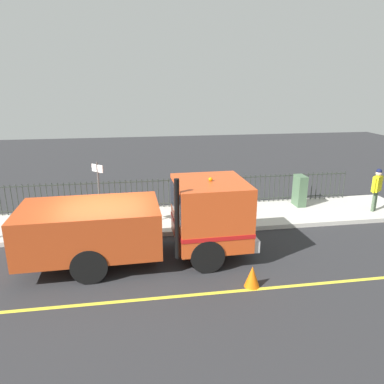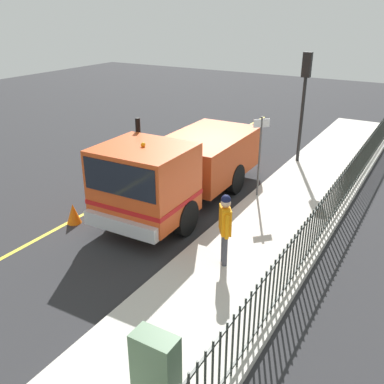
% 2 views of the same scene
% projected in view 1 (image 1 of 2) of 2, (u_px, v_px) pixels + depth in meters
% --- Properties ---
extents(ground_plane, '(51.89, 51.89, 0.00)m').
position_uv_depth(ground_plane, '(107.00, 262.00, 10.64)').
color(ground_plane, '#2B2B2D').
rests_on(ground_plane, ground).
extents(sidewalk_slab, '(2.83, 23.59, 0.16)m').
position_uv_depth(sidewalk_slab, '(112.00, 223.00, 13.42)').
color(sidewalk_slab, beige).
rests_on(sidewalk_slab, ground).
extents(lane_marking, '(0.12, 21.23, 0.01)m').
position_uv_depth(lane_marking, '(101.00, 303.00, 8.62)').
color(lane_marking, yellow).
rests_on(lane_marking, ground).
extents(work_truck, '(2.41, 6.65, 2.71)m').
position_uv_depth(work_truck, '(155.00, 218.00, 10.46)').
color(work_truck, '#D84C1E').
rests_on(work_truck, ground).
extents(worker_standing, '(0.45, 0.53, 1.70)m').
position_uv_depth(worker_standing, '(212.00, 192.00, 13.35)').
color(worker_standing, orange).
rests_on(worker_standing, sidewalk_slab).
extents(pedestrian_distant, '(0.46, 0.54, 1.72)m').
position_uv_depth(pedestrian_distant, '(377.00, 185.00, 14.13)').
color(pedestrian_distant, yellow).
rests_on(pedestrian_distant, sidewalk_slab).
extents(iron_fence, '(0.04, 20.09, 1.22)m').
position_uv_depth(iron_fence, '(112.00, 195.00, 14.39)').
color(iron_fence, '#2D332D').
rests_on(iron_fence, sidewalk_slab).
extents(utility_cabinet, '(0.65, 0.36, 1.28)m').
position_uv_depth(utility_cabinet, '(300.00, 191.00, 14.89)').
color(utility_cabinet, '#4C6B4C').
rests_on(utility_cabinet, sidewalk_slab).
extents(traffic_cone, '(0.40, 0.40, 0.57)m').
position_uv_depth(traffic_cone, '(252.00, 276.00, 9.27)').
color(traffic_cone, orange).
rests_on(traffic_cone, ground).
extents(street_sign, '(0.37, 0.38, 2.47)m').
position_uv_depth(street_sign, '(99.00, 190.00, 11.79)').
color(street_sign, '#4C4C4C').
rests_on(street_sign, sidewalk_slab).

